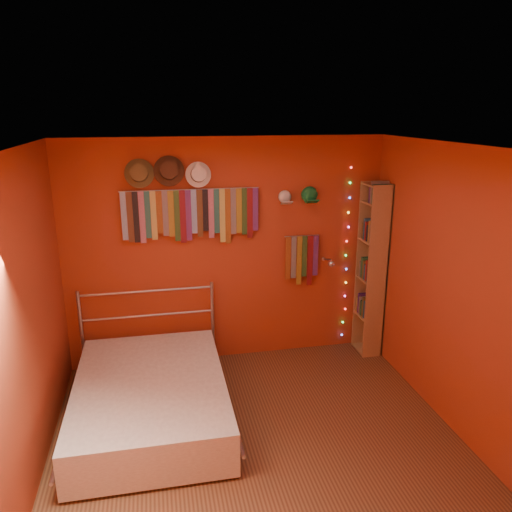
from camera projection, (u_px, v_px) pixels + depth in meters
ground at (261, 451)px, 4.20m from camera, size 3.50×3.50×0.00m
back_wall at (227, 252)px, 5.49m from camera, size 3.50×0.02×2.50m
right_wall at (464, 297)px, 4.19m from camera, size 0.02×3.50×2.50m
left_wall at (19, 334)px, 3.50m from camera, size 0.02×3.50×2.50m
ceiling at (262, 149)px, 3.49m from camera, size 3.50×3.50×0.02m
tie_rack at (191, 213)px, 5.22m from camera, size 1.45×0.03×0.60m
small_tie_rack at (302, 257)px, 5.62m from camera, size 0.40×0.03×0.59m
fedora_olive at (139, 173)px, 4.97m from camera, size 0.30×0.16×0.29m
fedora_brown at (169, 170)px, 5.02m from camera, size 0.31×0.17×0.31m
fedora_white at (199, 174)px, 5.09m from camera, size 0.26×0.14×0.26m
cap_white at (285, 197)px, 5.39m from camera, size 0.16×0.20×0.16m
cap_green at (309, 195)px, 5.44m from camera, size 0.18×0.23×0.18m
fairy_lights at (347, 255)px, 5.75m from camera, size 0.05×0.02×2.03m
reading_lamp at (330, 263)px, 5.52m from camera, size 0.07×0.31×0.09m
bookshelf at (374, 269)px, 5.67m from camera, size 0.25×0.34×2.00m
bed at (151, 398)px, 4.58m from camera, size 1.44×1.97×0.95m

